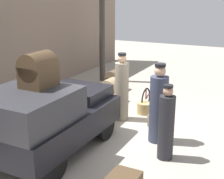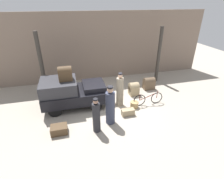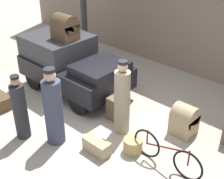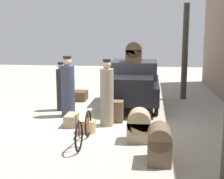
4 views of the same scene
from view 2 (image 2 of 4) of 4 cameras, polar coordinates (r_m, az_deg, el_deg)
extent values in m
plane|color=#A89E8E|center=(9.32, -0.89, -5.89)|extent=(30.00, 30.00, 0.00)
cube|color=gray|center=(12.14, -5.64, 13.60)|extent=(16.00, 0.15, 4.50)
cylinder|color=#38332D|center=(10.78, -22.07, 7.61)|extent=(0.23, 0.23, 3.65)
cylinder|color=#38332D|center=(12.15, 15.00, 10.75)|extent=(0.23, 0.23, 3.65)
cylinder|color=black|center=(10.31, -6.79, -0.47)|extent=(0.66, 0.12, 0.66)
cylinder|color=black|center=(8.93, -5.28, -5.13)|extent=(0.66, 0.12, 0.66)
cylinder|color=black|center=(10.29, -17.83, -1.74)|extent=(0.66, 0.12, 0.66)
cylinder|color=black|center=(8.91, -18.11, -6.62)|extent=(0.66, 0.12, 0.66)
cube|color=black|center=(9.40, -12.20, -1.71)|extent=(3.22, 1.77, 0.58)
cube|color=#2D2D33|center=(9.15, -17.07, 1.06)|extent=(1.77, 1.63, 0.62)
cube|color=black|center=(9.28, -6.02, 1.31)|extent=(1.13, 1.38, 0.26)
torus|color=black|center=(9.82, 14.36, -2.67)|extent=(0.67, 0.04, 0.67)
torus|color=black|center=(9.41, 8.99, -3.48)|extent=(0.67, 0.04, 0.67)
cylinder|color=#591914|center=(9.52, 11.82, -2.22)|extent=(1.01, 0.04, 0.36)
cylinder|color=#591914|center=(9.33, 9.07, -2.57)|extent=(0.04, 0.04, 0.34)
cylinder|color=#591914|center=(9.73, 14.49, -1.71)|extent=(0.04, 0.04, 0.38)
cylinder|color=tan|center=(9.33, 7.31, -4.90)|extent=(0.43, 0.43, 0.32)
cylinder|color=#33384C|center=(7.84, -0.56, -6.09)|extent=(0.42, 0.42, 1.56)
sphere|color=tan|center=(7.38, -0.60, -0.17)|extent=(0.26, 0.26, 0.26)
cylinder|color=black|center=(7.32, -0.60, 0.76)|extent=(0.25, 0.25, 0.07)
cylinder|color=#232328|center=(7.45, -5.13, -9.14)|extent=(0.33, 0.33, 1.37)
sphere|color=tan|center=(7.02, -5.39, -3.95)|extent=(0.20, 0.20, 0.20)
cylinder|color=black|center=(6.96, -5.43, -3.21)|extent=(0.19, 0.19, 0.06)
cylinder|color=gray|center=(9.14, 2.60, -0.83)|extent=(0.37, 0.37, 1.59)
sphere|color=tan|center=(8.75, 2.72, 4.44)|extent=(0.23, 0.23, 0.23)
cylinder|color=black|center=(8.70, 2.74, 5.16)|extent=(0.22, 0.22, 0.06)
cube|color=#9E8966|center=(10.52, 7.08, -0.39)|extent=(0.54, 0.55, 0.49)
cylinder|color=#9E8966|center=(10.41, 7.16, 0.82)|extent=(0.54, 0.55, 0.55)
cube|color=#4C3823|center=(7.95, -16.89, -12.39)|extent=(0.69, 0.51, 0.35)
cube|color=#9E8966|center=(8.71, 5.22, -7.36)|extent=(0.64, 0.30, 0.32)
cube|color=brown|center=(11.34, 11.92, 1.44)|extent=(0.69, 0.47, 0.53)
cylinder|color=brown|center=(11.23, 12.05, 2.66)|extent=(0.69, 0.47, 0.47)
cube|color=brown|center=(9.49, -0.43, -3.03)|extent=(0.40, 0.31, 0.61)
cube|color=#4C3823|center=(8.92, -14.96, 4.37)|extent=(0.65, 0.55, 0.43)
cylinder|color=#4C3823|center=(8.85, -15.12, 5.63)|extent=(0.65, 0.55, 0.55)
camera|label=1|loc=(6.75, -59.69, -2.41)|focal=50.00mm
camera|label=3|loc=(7.12, 52.31, 13.38)|focal=50.00mm
camera|label=4|loc=(14.16, 36.11, 11.87)|focal=50.00mm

